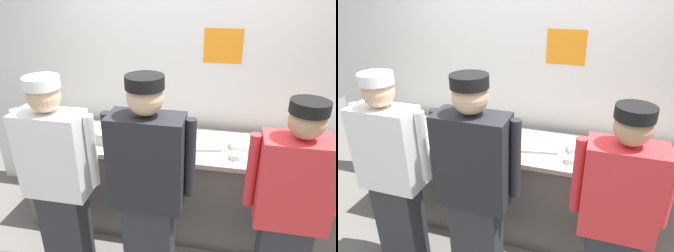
{
  "view_description": "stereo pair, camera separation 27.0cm",
  "coord_description": "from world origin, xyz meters",
  "views": [
    {
      "loc": [
        0.38,
        -2.08,
        2.21
      ],
      "look_at": [
        -0.09,
        0.33,
        1.07
      ],
      "focal_mm": 33.47,
      "sensor_mm": 36.0,
      "label": 1
    },
    {
      "loc": [
        0.65,
        -2.01,
        2.21
      ],
      "look_at": [
        -0.09,
        0.33,
        1.07
      ],
      "focal_mm": 33.47,
      "sensor_mm": 36.0,
      "label": 2
    }
  ],
  "objects": [
    {
      "name": "ground_plane",
      "position": [
        0.0,
        0.0,
        0.0
      ],
      "size": [
        9.0,
        9.0,
        0.0
      ],
      "primitive_type": "plane",
      "color": "slate"
    },
    {
      "name": "wall_back",
      "position": [
        0.0,
        0.82,
        1.41
      ],
      "size": [
        4.45,
        0.11,
        2.81
      ],
      "color": "silver",
      "rests_on": "ground"
    },
    {
      "name": "prep_counter",
      "position": [
        0.0,
        0.35,
        0.45
      ],
      "size": [
        2.84,
        0.67,
        0.9
      ],
      "color": "#56514C",
      "rests_on": "ground"
    },
    {
      "name": "chef_near_left",
      "position": [
        -0.76,
        -0.37,
        0.89
      ],
      "size": [
        0.6,
        0.24,
        1.67
      ],
      "color": "#2D2D33",
      "rests_on": "ground"
    },
    {
      "name": "chef_center",
      "position": [
        -0.08,
        -0.4,
        0.92
      ],
      "size": [
        0.62,
        0.24,
        1.72
      ],
      "color": "#2D2D33",
      "rests_on": "ground"
    },
    {
      "name": "chef_far_right",
      "position": [
        0.85,
        -0.35,
        0.86
      ],
      "size": [
        0.59,
        0.24,
        1.61
      ],
      "color": "#2D2D33",
      "rests_on": "ground"
    },
    {
      "name": "plate_stack_front",
      "position": [
        0.55,
        0.38,
        0.93
      ],
      "size": [
        0.21,
        0.21,
        0.05
      ],
      "color": "white",
      "rests_on": "prep_counter"
    },
    {
      "name": "plate_stack_rear",
      "position": [
        -0.21,
        0.36,
        0.93
      ],
      "size": [
        0.24,
        0.24,
        0.05
      ],
      "color": "white",
      "rests_on": "prep_counter"
    },
    {
      "name": "mixing_bowl_steel",
      "position": [
        -0.6,
        0.35,
        0.95
      ],
      "size": [
        0.39,
        0.39,
        0.1
      ],
      "primitive_type": "cylinder",
      "color": "#B7BABF",
      "rests_on": "prep_counter"
    },
    {
      "name": "sheet_tray",
      "position": [
        0.15,
        0.37,
        0.92
      ],
      "size": [
        0.47,
        0.38,
        0.02
      ],
      "primitive_type": "cube",
      "rotation": [
        0.0,
        0.0,
        0.17
      ],
      "color": "#B7BABF",
      "rests_on": "prep_counter"
    },
    {
      "name": "squeeze_bottle_primary",
      "position": [
        0.78,
        0.37,
        0.99
      ],
      "size": [
        0.05,
        0.05,
        0.19
      ],
      "color": "red",
      "rests_on": "prep_counter"
    },
    {
      "name": "squeeze_bottle_secondary",
      "position": [
        -1.19,
        0.2,
        0.99
      ],
      "size": [
        0.06,
        0.06,
        0.19
      ],
      "color": "#E5E066",
      "rests_on": "prep_counter"
    },
    {
      "name": "ramekin_green_sauce",
      "position": [
        0.99,
        0.31,
        0.93
      ],
      "size": [
        0.09,
        0.09,
        0.04
      ],
      "color": "white",
      "rests_on": "prep_counter"
    },
    {
      "name": "ramekin_orange_sauce",
      "position": [
        0.5,
        0.17,
        0.93
      ],
      "size": [
        0.1,
        0.1,
        0.05
      ],
      "color": "white",
      "rests_on": "prep_counter"
    },
    {
      "name": "deli_cup",
      "position": [
        -0.98,
        0.36,
        0.94
      ],
      "size": [
        0.09,
        0.09,
        0.08
      ],
      "primitive_type": "cylinder",
      "color": "white",
      "rests_on": "prep_counter"
    },
    {
      "name": "chefs_knife",
      "position": [
        -0.65,
        0.25,
        0.91
      ],
      "size": [
        0.28,
        0.03,
        0.02
      ],
      "color": "#B7BABF",
      "rests_on": "prep_counter"
    }
  ]
}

